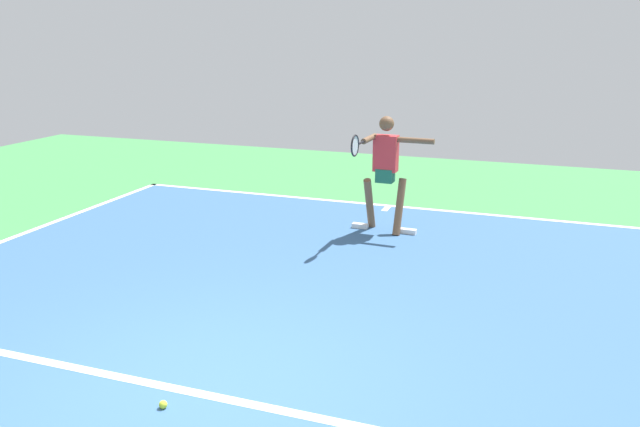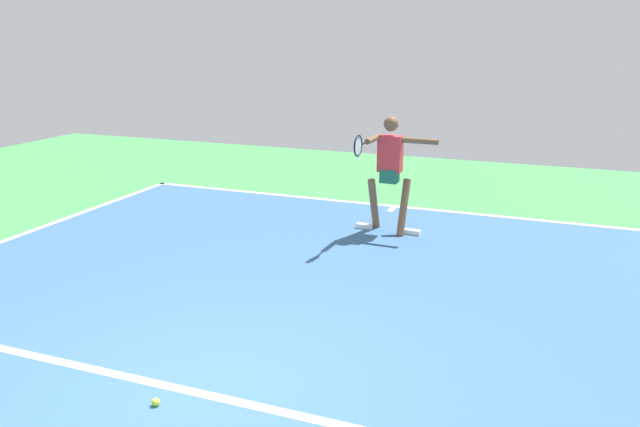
% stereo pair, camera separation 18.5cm
% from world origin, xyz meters
% --- Properties ---
extents(ground_plane, '(21.64, 21.64, 0.00)m').
position_xyz_m(ground_plane, '(0.00, 0.00, 0.00)').
color(ground_plane, '#428E4C').
extents(court_surface, '(9.43, 12.65, 0.00)m').
position_xyz_m(court_surface, '(0.00, 0.00, 0.00)').
color(court_surface, '#38608E').
rests_on(court_surface, ground_plane).
extents(court_line_baseline_near, '(9.43, 0.10, 0.01)m').
position_xyz_m(court_line_baseline_near, '(0.00, -6.27, 0.00)').
color(court_line_baseline_near, white).
rests_on(court_line_baseline_near, ground_plane).
extents(court_line_service, '(7.07, 0.10, 0.01)m').
position_xyz_m(court_line_service, '(0.00, -0.00, 0.00)').
color(court_line_service, white).
rests_on(court_line_service, ground_plane).
extents(court_line_centre_mark, '(0.10, 0.30, 0.01)m').
position_xyz_m(court_line_centre_mark, '(0.00, -6.07, 0.00)').
color(court_line_centre_mark, white).
rests_on(court_line_centre_mark, ground_plane).
extents(tennis_player, '(1.18, 1.22, 1.72)m').
position_xyz_m(tennis_player, '(-0.27, -4.82, 0.97)').
color(tennis_player, brown).
rests_on(tennis_player, ground_plane).
extents(tennis_ball_centre_court, '(0.07, 0.07, 0.07)m').
position_xyz_m(tennis_ball_centre_court, '(0.20, 0.28, 0.03)').
color(tennis_ball_centre_court, '#CCE033').
rests_on(tennis_ball_centre_court, ground_plane).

